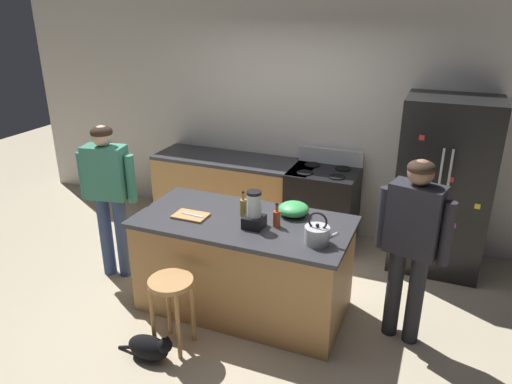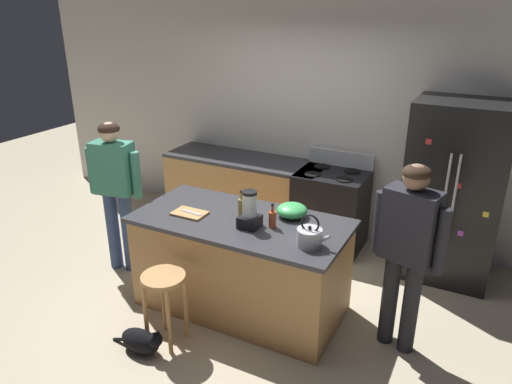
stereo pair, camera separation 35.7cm
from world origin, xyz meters
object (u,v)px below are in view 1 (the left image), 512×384
object	(u,v)px
bottle_cooking_sauce	(277,218)
blender_appliance	(254,212)
bar_stool	(172,295)
kitchen_island	(244,264)
mixing_bowl	(294,209)
person_by_sink_right	(412,236)
cat	(150,347)
bottle_vinegar	(243,207)
refrigerator	(443,186)
tea_kettle	(317,234)
cutting_board	(191,216)
person_by_island_left	(108,188)
stove_range	(322,207)
chef_knife	(193,215)

from	to	relation	value
bottle_cooking_sauce	blender_appliance	bearing A→B (deg)	-153.93
bar_stool	bottle_cooking_sauce	xyz separation A→B (m)	(0.63, 0.71, 0.48)
bar_stool	bottle_cooking_sauce	bearing A→B (deg)	48.50
kitchen_island	bar_stool	xyz separation A→B (m)	(-0.31, -0.72, 0.05)
kitchen_island	mixing_bowl	size ratio (longest dim) A/B	6.97
person_by_sink_right	kitchen_island	bearing A→B (deg)	-175.41
cat	bottle_vinegar	distance (m)	1.39
refrigerator	cat	world-z (taller)	refrigerator
person_by_sink_right	blender_appliance	xyz separation A→B (m)	(-1.26, -0.21, 0.08)
bottle_vinegar	tea_kettle	size ratio (longest dim) A/B	0.86
blender_appliance	cutting_board	xyz separation A→B (m)	(-0.60, -0.02, -0.13)
person_by_island_left	person_by_sink_right	bearing A→B (deg)	1.58
kitchen_island	blender_appliance	xyz separation A→B (m)	(0.14, -0.10, 0.58)
tea_kettle	bottle_vinegar	bearing A→B (deg)	161.28
bar_stool	bottle_cooking_sauce	world-z (taller)	bottle_cooking_sauce
person_by_sink_right	blender_appliance	size ratio (longest dim) A/B	4.90
cat	tea_kettle	bearing A→B (deg)	33.99
kitchen_island	bar_stool	size ratio (longest dim) A/B	2.98
tea_kettle	cutting_board	distance (m)	1.17
bottle_cooking_sauce	tea_kettle	bearing A→B (deg)	-22.14
blender_appliance	cutting_board	size ratio (longest dim) A/B	1.08
kitchen_island	bar_stool	bearing A→B (deg)	-113.32
kitchen_island	refrigerator	xyz separation A→B (m)	(1.58, 1.50, 0.46)
tea_kettle	stove_range	bearing A→B (deg)	102.75
cat	blender_appliance	xyz separation A→B (m)	(0.56, 0.84, 0.93)
refrigerator	bottle_vinegar	distance (m)	2.15
bar_stool	cutting_board	distance (m)	0.74
refrigerator	tea_kettle	distance (m)	1.89
kitchen_island	person_by_sink_right	bearing A→B (deg)	4.59
stove_range	cat	bearing A→B (deg)	-106.78
person_by_island_left	bottle_vinegar	xyz separation A→B (m)	(1.43, 0.04, 0.02)
mixing_bowl	bar_stool	bearing A→B (deg)	-125.28
stove_range	cat	world-z (taller)	stove_range
bottle_vinegar	refrigerator	bearing A→B (deg)	41.33
bar_stool	tea_kettle	bearing A→B (deg)	28.13
stove_range	cat	size ratio (longest dim) A/B	2.08
bar_stool	tea_kettle	distance (m)	1.26
person_by_island_left	cat	bearing A→B (deg)	-42.61
bottle_vinegar	tea_kettle	xyz separation A→B (m)	(0.75, -0.25, -0.01)
kitchen_island	bottle_cooking_sauce	size ratio (longest dim) A/B	8.78
person_by_island_left	bottle_vinegar	size ratio (longest dim) A/B	6.77
blender_appliance	bottle_vinegar	xyz separation A→B (m)	(-0.18, 0.17, -0.05)
refrigerator	bottle_vinegar	bearing A→B (deg)	-138.67
stove_range	tea_kettle	world-z (taller)	tea_kettle
bottle_cooking_sauce	person_by_sink_right	bearing A→B (deg)	6.55
cat	mixing_bowl	bearing A→B (deg)	56.32
kitchen_island	stove_range	distance (m)	1.56
cat	blender_appliance	bearing A→B (deg)	56.37
kitchen_island	chef_knife	size ratio (longest dim) A/B	8.62
kitchen_island	person_by_sink_right	size ratio (longest dim) A/B	1.19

